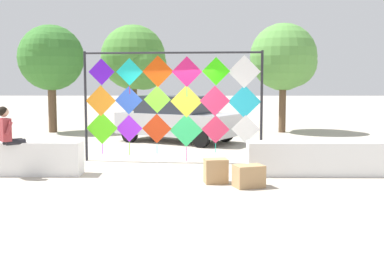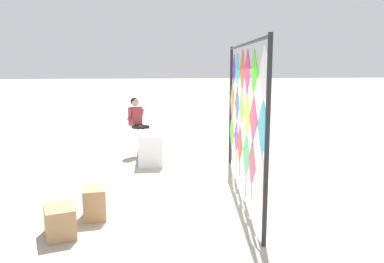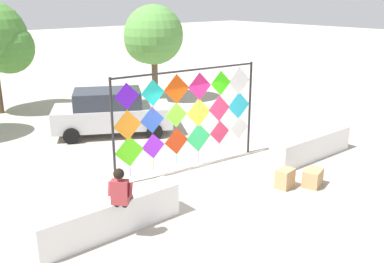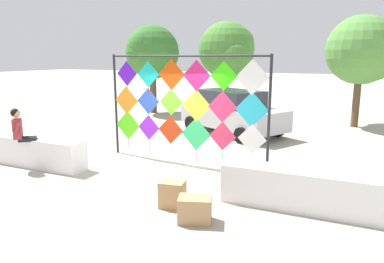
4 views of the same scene
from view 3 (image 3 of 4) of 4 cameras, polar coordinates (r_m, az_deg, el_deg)
ground at (r=12.29m, az=3.06°, el=-6.55°), size 120.00×120.00×0.00m
plaza_ledge_left at (r=9.80m, az=-10.79°, el=-10.84°), size 3.38×0.61×0.79m
plaza_ledge_right at (r=14.42m, az=15.31°, el=-1.83°), size 3.38×0.61×0.79m
kite_display_rack at (r=12.72m, az=-0.44°, el=2.80°), size 4.84×0.50×3.00m
seated_vendor at (r=9.34m, az=-9.12°, el=-8.21°), size 0.77×0.75×1.63m
parked_car at (r=16.50m, az=-10.51°, el=2.54°), size 4.65×3.69×1.67m
cardboard_box_large at (r=12.37m, az=15.50°, el=-5.87°), size 0.70×0.59×0.46m
cardboard_box_small at (r=12.08m, az=12.04°, el=-6.02°), size 0.54×0.44×0.53m
tree_palm_like at (r=21.51m, az=-5.10°, el=12.22°), size 2.85×3.25×4.62m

